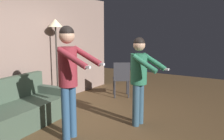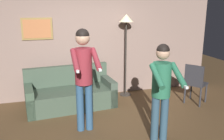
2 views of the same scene
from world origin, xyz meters
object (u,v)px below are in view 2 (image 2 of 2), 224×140
(couch, at_px, (70,95))
(person_standing_left, at_px, (84,70))
(torchiere_lamp, at_px, (126,28))
(dining_chair_distant, at_px, (195,82))
(person_standing_right, at_px, (162,85))

(couch, height_order, person_standing_left, person_standing_left)
(torchiere_lamp, relative_size, dining_chair_distant, 2.15)
(couch, bearing_deg, person_standing_right, -56.02)
(person_standing_left, xyz_separation_m, dining_chair_distant, (2.61, 0.54, -0.60))
(couch, xyz_separation_m, torchiere_lamp, (1.42, 0.36, 1.39))
(person_standing_left, relative_size, person_standing_right, 1.12)
(torchiere_lamp, height_order, person_standing_right, torchiere_lamp)
(couch, height_order, person_standing_right, person_standing_right)
(couch, bearing_deg, torchiere_lamp, 14.17)
(torchiere_lamp, bearing_deg, person_standing_right, -94.17)
(couch, bearing_deg, person_standing_left, -83.96)
(person_standing_left, height_order, person_standing_right, person_standing_left)
(torchiere_lamp, xyz_separation_m, person_standing_left, (-1.29, -1.53, -0.54))
(couch, height_order, dining_chair_distant, dining_chair_distant)
(person_standing_left, distance_m, dining_chair_distant, 2.73)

